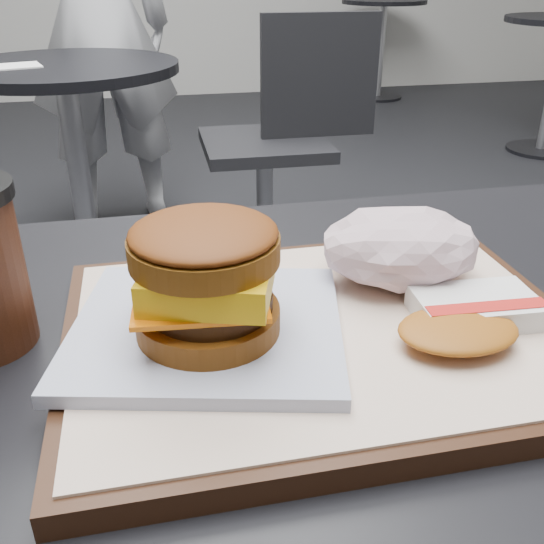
{
  "coord_description": "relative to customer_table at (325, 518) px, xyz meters",
  "views": [
    {
      "loc": [
        -0.13,
        -0.36,
        1.03
      ],
      "look_at": [
        -0.05,
        0.01,
        0.83
      ],
      "focal_mm": 40.0,
      "sensor_mm": 36.0,
      "label": 1
    }
  ],
  "objects": [
    {
      "name": "customer_table",
      "position": [
        0.0,
        0.0,
        0.0
      ],
      "size": [
        0.8,
        0.6,
        0.77
      ],
      "color": "#A5A5AA",
      "rests_on": "ground"
    },
    {
      "name": "serving_tray",
      "position": [
        -0.01,
        0.0,
        0.2
      ],
      "size": [
        0.38,
        0.28,
        0.02
      ],
      "color": "black",
      "rests_on": "customer_table"
    },
    {
      "name": "breakfast_sandwich",
      "position": [
        -0.09,
        -0.0,
        0.24
      ],
      "size": [
        0.22,
        0.21,
        0.09
      ],
      "color": "silver",
      "rests_on": "serving_tray"
    },
    {
      "name": "hash_brown",
      "position": [
        0.09,
        -0.03,
        0.22
      ],
      "size": [
        0.12,
        0.09,
        0.02
      ],
      "color": "silver",
      "rests_on": "serving_tray"
    },
    {
      "name": "crumpled_wrapper",
      "position": [
        0.07,
        0.06,
        0.23
      ],
      "size": [
        0.13,
        0.1,
        0.06
      ],
      "primitive_type": null,
      "color": "silver",
      "rests_on": "serving_tray"
    },
    {
      "name": "neighbor_table",
      "position": [
        -0.35,
        1.65,
        -0.03
      ],
      "size": [
        0.7,
        0.7,
        0.75
      ],
      "color": "black",
      "rests_on": "ground"
    },
    {
      "name": "napkin",
      "position": [
        -0.47,
        1.6,
        0.17
      ],
      "size": [
        0.15,
        0.15,
        0.0
      ],
      "primitive_type": "cube",
      "rotation": [
        0.0,
        0.0,
        0.28
      ],
      "color": "white",
      "rests_on": "neighbor_table"
    },
    {
      "name": "neighbor_chair",
      "position": [
        0.34,
        1.66,
        -0.07
      ],
      "size": [
        0.6,
        0.43,
        0.88
      ],
      "color": "#97979C",
      "rests_on": "ground"
    },
    {
      "name": "patron",
      "position": [
        -0.27,
        2.24,
        0.22
      ],
      "size": [
        0.64,
        0.47,
        1.62
      ],
      "primitive_type": "imported",
      "rotation": [
        0.0,
        0.0,
        3.28
      ],
      "color": "silver",
      "rests_on": "ground"
    },
    {
      "name": "bg_table_far",
      "position": [
        1.8,
        4.5,
        -0.02
      ],
      "size": [
        0.66,
        0.66,
        0.75
      ],
      "color": "black",
      "rests_on": "ground"
    }
  ]
}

